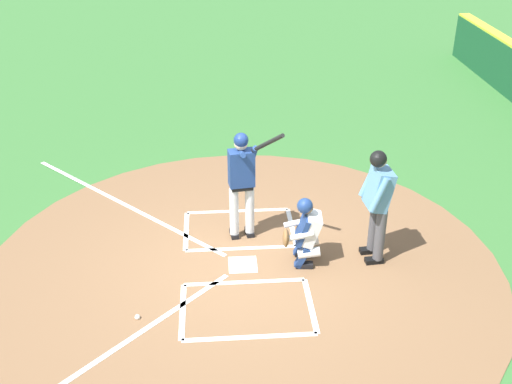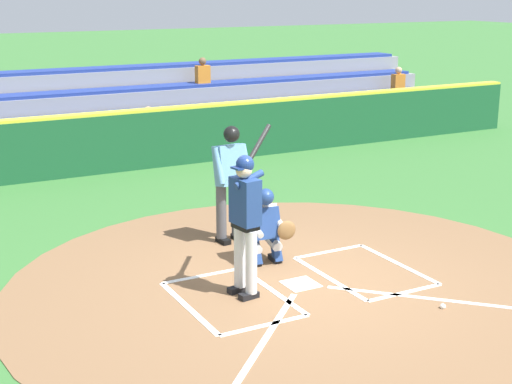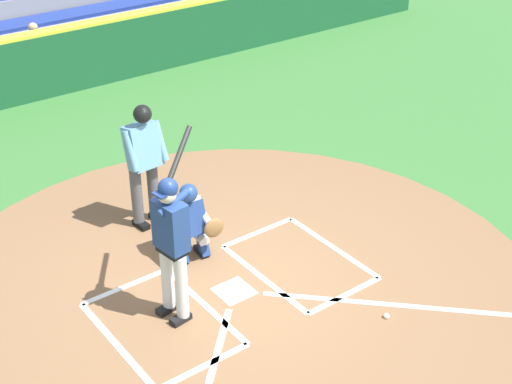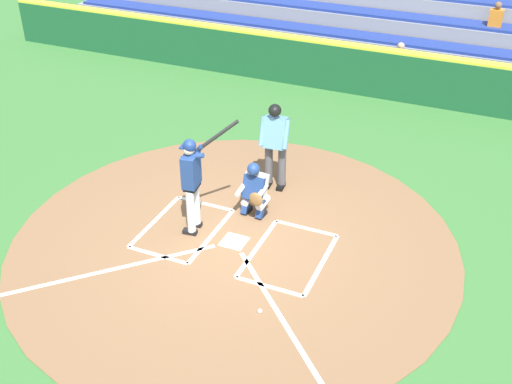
{
  "view_description": "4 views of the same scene",
  "coord_description": "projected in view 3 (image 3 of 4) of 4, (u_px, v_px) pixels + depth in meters",
  "views": [
    {
      "loc": [
        -7.86,
        0.39,
        5.6
      ],
      "look_at": [
        0.1,
        -0.21,
        1.24
      ],
      "focal_mm": 43.35,
      "sensor_mm": 36.0,
      "label": 1
    },
    {
      "loc": [
        5.01,
        8.09,
        3.9
      ],
      "look_at": [
        -0.05,
        -1.37,
        0.97
      ],
      "focal_mm": 52.94,
      "sensor_mm": 36.0,
      "label": 2
    },
    {
      "loc": [
        4.25,
        6.12,
        5.71
      ],
      "look_at": [
        -0.59,
        -0.33,
        1.09
      ],
      "focal_mm": 52.04,
      "sensor_mm": 36.0,
      "label": 3
    },
    {
      "loc": [
        -4.05,
        8.33,
        6.8
      ],
      "look_at": [
        -0.21,
        -0.51,
        0.82
      ],
      "focal_mm": 44.79,
      "sensor_mm": 36.0,
      "label": 4
    }
  ],
  "objects": [
    {
      "name": "home_plate_and_chalk",
      "position": [
        278.0,
        328.0,
        8.68
      ],
      "size": [
        7.93,
        4.91,
        0.01
      ],
      "color": "white",
      "rests_on": "dirt_circle"
    },
    {
      "name": "batter",
      "position": [
        171.0,
        238.0,
        8.36
      ],
      "size": [
        0.88,
        0.82,
        2.13
      ],
      "color": "silver",
      "rests_on": "ground"
    },
    {
      "name": "catcher",
      "position": [
        190.0,
        220.0,
        9.66
      ],
      "size": [
        0.59,
        0.64,
        1.13
      ],
      "color": "black",
      "rests_on": "ground"
    },
    {
      "name": "dirt_circle",
      "position": [
        234.0,
        291.0,
        9.3
      ],
      "size": [
        8.0,
        8.0,
        0.01
      ],
      "primitive_type": "cylinder",
      "color": "brown",
      "rests_on": "ground"
    },
    {
      "name": "plate_umpire",
      "position": [
        144.0,
        157.0,
        10.15
      ],
      "size": [
        0.6,
        0.45,
        1.86
      ],
      "color": "#4C4C51",
      "rests_on": "ground"
    },
    {
      "name": "baseball",
      "position": [
        387.0,
        316.0,
        8.83
      ],
      "size": [
        0.07,
        0.07,
        0.07
      ],
      "primitive_type": "sphere",
      "color": "white",
      "rests_on": "ground"
    },
    {
      "name": "ground_plane",
      "position": [
        234.0,
        292.0,
        9.3
      ],
      "size": [
        120.0,
        120.0,
        0.0
      ],
      "primitive_type": "plane",
      "color": "#387033"
    },
    {
      "name": "backstop_wall",
      "position": [
        7.0,
        72.0,
        14.18
      ],
      "size": [
        22.0,
        0.36,
        1.31
      ],
      "color": "#19512D",
      "rests_on": "ground"
    }
  ]
}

